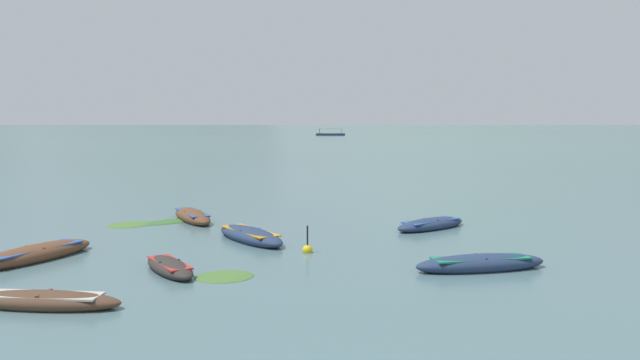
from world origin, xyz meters
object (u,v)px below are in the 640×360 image
Objects in this scene: rowboat_1 at (170,267)px; mooring_buoy at (307,249)px; rowboat_6 at (36,254)px; rowboat_2 at (250,236)px; rowboat_4 at (431,224)px; rowboat_5 at (192,216)px; ferry_0 at (331,134)px; rowboat_3 at (44,301)px; rowboat_0 at (481,264)px.

rowboat_1 is 4.95m from mooring_buoy.
rowboat_6 is 8.95m from mooring_buoy.
rowboat_1 is 5.23m from rowboat_2.
rowboat_4 is (7.19, 3.11, -0.02)m from rowboat_2.
rowboat_5 is 179.11m from ferry_0.
rowboat_3 is 0.40× the size of ferry_0.
rowboat_2 is 0.43× the size of ferry_0.
rowboat_3 is at bearing -158.45° from rowboat_0.
mooring_buoy is at bearing -39.78° from rowboat_2.
rowboat_2 reaches higher than rowboat_1.
rowboat_4 is 7.00m from mooring_buoy.
rowboat_4 is at bearing 42.79° from rowboat_1.
rowboat_6 is 187.33m from ferry_0.
rowboat_0 is 14.28m from rowboat_6.
rowboat_4 is (-0.65, 7.22, -0.01)m from rowboat_0.
ferry_0 is at bearing 91.57° from rowboat_2.
rowboat_5 is at bearing 142.47° from rowboat_0.
rowboat_4 is 0.37× the size of ferry_0.
rowboat_6 is at bearing 120.39° from rowboat_3.
rowboat_5 is at bearing 70.22° from rowboat_6.
rowboat_3 is 8.88m from mooring_buoy.
rowboat_0 is 7.25m from rowboat_4.
rowboat_3 is at bearing -131.50° from mooring_buoy.
ferry_0 is at bearing 93.92° from rowboat_0.
rowboat_0 is at bearing 21.55° from rowboat_3.
rowboat_2 is (-7.83, 4.12, 0.01)m from rowboat_0.
rowboat_4 is 3.51× the size of mooring_buoy.
rowboat_5 reaches higher than rowboat_3.
ferry_0 is at bearing 91.05° from rowboat_1.
rowboat_3 is 15.88m from rowboat_4.
rowboat_0 reaches higher than rowboat_1.
ferry_0 reaches higher than rowboat_4.
rowboat_5 is (-1.92, 9.57, 0.05)m from rowboat_1.
rowboat_1 is at bearing -142.20° from mooring_buoy.
rowboat_1 is at bearing -174.70° from rowboat_0.
rowboat_6 is (-13.63, -6.76, 0.02)m from rowboat_4.
rowboat_2 is 5.75m from rowboat_5.
rowboat_2 is 9.30m from rowboat_3.
rowboat_1 is 4.12m from rowboat_3.
rowboat_4 is (10.72, 11.71, 0.02)m from rowboat_3.
rowboat_1 is 0.31× the size of ferry_0.
rowboat_2 is at bearing 140.22° from mooring_buoy.
mooring_buoy reaches higher than rowboat_2.
rowboat_6 is at bearing -169.10° from mooring_buoy.
rowboat_6 is at bearing -153.63° from rowboat_4.
rowboat_0 is at bearing -1.88° from rowboat_6.
ferry_0 is at bearing 90.49° from rowboat_5.
rowboat_5 reaches higher than rowboat_0.
ferry_0 reaches higher than rowboat_5.
rowboat_6 is (-4.88, 1.34, 0.04)m from rowboat_1.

